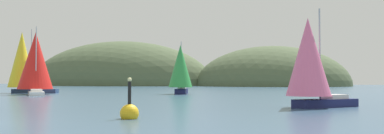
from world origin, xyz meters
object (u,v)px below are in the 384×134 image
(sailboat_pink_spinnaker, at_px, (310,61))
(sailboat_green_sail, at_px, (180,68))
(channel_buoy, at_px, (129,112))
(sailboat_yellow_sail, at_px, (23,61))
(sailboat_red_spinnaker, at_px, (36,62))

(sailboat_pink_spinnaker, relative_size, sailboat_green_sail, 0.97)
(sailboat_pink_spinnaker, height_order, channel_buoy, sailboat_pink_spinnaker)
(sailboat_yellow_sail, bearing_deg, sailboat_green_sail, 5.92)
(sailboat_red_spinnaker, xyz_separation_m, sailboat_green_sail, (20.78, 7.80, -0.94))
(sailboat_yellow_sail, relative_size, sailboat_green_sail, 1.29)
(sailboat_red_spinnaker, bearing_deg, sailboat_yellow_sail, 141.11)
(sailboat_green_sail, bearing_deg, sailboat_yellow_sail, -174.08)
(sailboat_yellow_sail, relative_size, sailboat_pink_spinnaker, 1.33)
(sailboat_pink_spinnaker, bearing_deg, sailboat_yellow_sail, 151.86)
(sailboat_yellow_sail, bearing_deg, sailboat_pink_spinnaker, -28.14)
(sailboat_red_spinnaker, distance_m, channel_buoy, 44.01)
(sailboat_pink_spinnaker, bearing_deg, channel_buoy, -129.82)
(sailboat_red_spinnaker, distance_m, sailboat_yellow_sail, 7.98)
(channel_buoy, bearing_deg, sailboat_red_spinnaker, 132.98)
(channel_buoy, bearing_deg, sailboat_pink_spinnaker, 50.18)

